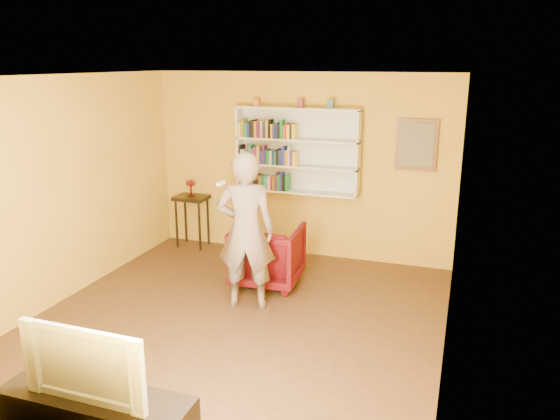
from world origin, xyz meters
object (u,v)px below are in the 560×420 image
Objects in this scene: bookshelf at (299,150)px; ruby_lustre at (191,185)px; person at (246,231)px; television at (92,359)px; armchair at (268,255)px; console_table at (192,205)px.

bookshelf is 7.15× the size of ruby_lustre.
ruby_lustre is 0.13× the size of person.
person is 1.89× the size of television.
bookshelf is 1.69m from armchair.
ruby_lustre is 4.78m from television.
console_table is 3.24× the size of ruby_lustre.
person is at bearing -91.46° from bookshelf.
console_table is at bearing -174.60° from bookshelf.
console_table is (-1.69, -0.16, -0.92)m from bookshelf.
ruby_lustre is at bearing -60.73° from person.
person is at bearing -46.66° from ruby_lustre.
bookshelf reaches higher than person.
bookshelf reaches higher than armchair.
television is at bearing 85.36° from armchair.
console_table is 0.82× the size of television.
person reaches higher than console_table.
ruby_lustre reaches higher than armchair.
person is (-0.00, -0.71, 0.54)m from armchair.
ruby_lustre is (-1.69, -0.16, -0.60)m from bookshelf.
ruby_lustre is 0.29× the size of armchair.
television is (-0.04, -2.76, -0.13)m from person.
ruby_lustre is at bearing -174.60° from bookshelf.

